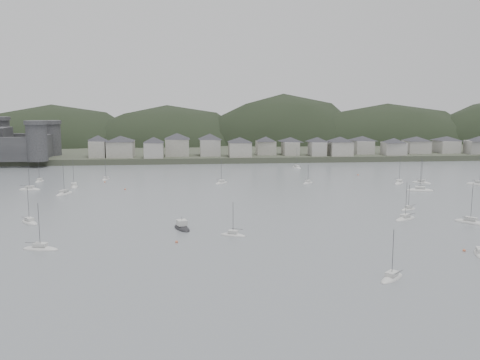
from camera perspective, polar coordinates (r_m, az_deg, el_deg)
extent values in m
plane|color=slate|center=(106.40, 3.99, -9.33)|extent=(900.00, 900.00, 0.00)
cube|color=#383D2D|center=(396.34, -3.11, 4.16)|extent=(900.00, 250.00, 3.00)
ellipsoid|color=black|center=(385.72, -19.63, 1.80)|extent=(138.98, 92.48, 81.13)
ellipsoid|color=black|center=(375.35, -7.88, 2.08)|extent=(132.08, 90.41, 79.74)
ellipsoid|color=black|center=(381.50, 4.68, 1.83)|extent=(133.88, 88.37, 101.41)
ellipsoid|color=black|center=(396.84, 15.59, 2.14)|extent=(165.81, 81.78, 82.55)
cylinder|color=#343437|center=(276.87, -21.32, 3.79)|extent=(10.00, 10.00, 18.00)
cylinder|color=#343437|center=(313.78, -24.79, 4.19)|extent=(11.00, 11.00, 19.00)
cylinder|color=#343437|center=(303.88, -19.90, 4.16)|extent=(10.00, 10.00, 17.00)
cube|color=#343437|center=(290.56, -20.55, 3.44)|extent=(3.50, 30.00, 12.00)
cube|color=gray|center=(286.87, -15.20, 3.29)|extent=(8.34, 12.91, 8.59)
pyramid|color=#2C2B31|center=(286.41, -15.25, 4.44)|extent=(15.78, 15.78, 3.01)
cube|color=gray|center=(284.53, -12.90, 3.31)|extent=(13.68, 13.35, 8.36)
pyramid|color=#2C2B31|center=(284.08, -12.94, 4.44)|extent=(20.07, 20.07, 2.93)
cube|color=#ABA7A0|center=(277.57, -9.40, 3.25)|extent=(9.78, 10.20, 8.08)
pyramid|color=#2C2B31|center=(277.11, -9.42, 4.38)|extent=(14.83, 14.83, 2.83)
cube|color=gray|center=(286.56, -6.86, 3.58)|extent=(12.59, 13.33, 9.09)
pyramid|color=#2C2B31|center=(286.08, -6.89, 4.80)|extent=(19.24, 19.24, 3.18)
cube|color=#ABA7A0|center=(285.19, -3.29, 3.58)|extent=(10.74, 12.17, 8.87)
pyramid|color=#2C2B31|center=(284.72, -3.30, 4.78)|extent=(17.01, 17.01, 3.10)
cube|color=gray|center=(279.78, -0.02, 3.37)|extent=(11.63, 12.09, 7.69)
pyramid|color=#2C2B31|center=(279.34, -0.02, 4.43)|extent=(17.61, 17.61, 2.69)
cube|color=gray|center=(290.22, 2.83, 3.53)|extent=(10.37, 9.35, 7.44)
pyramid|color=#2C2B31|center=(289.81, 2.84, 4.52)|extent=(14.65, 14.65, 2.60)
cube|color=gray|center=(290.13, 5.52, 3.48)|extent=(8.24, 12.20, 7.22)
pyramid|color=#2C2B31|center=(289.73, 5.53, 4.44)|extent=(15.17, 15.17, 2.53)
cube|color=#ABA7A0|center=(288.03, 8.43, 3.41)|extent=(8.06, 10.91, 7.46)
pyramid|color=#2C2B31|center=(287.62, 8.45, 4.41)|extent=(14.08, 14.08, 2.61)
cube|color=gray|center=(289.82, 10.87, 3.40)|extent=(11.73, 11.78, 7.66)
pyramid|color=#2C2B31|center=(289.40, 10.90, 4.42)|extent=(17.46, 17.46, 2.68)
cube|color=#ABA7A0|center=(303.97, 13.21, 3.53)|extent=(10.19, 13.02, 7.33)
pyramid|color=#2C2B31|center=(303.58, 13.25, 4.47)|extent=(17.23, 17.23, 2.57)
cube|color=#ABA7A0|center=(300.92, 16.45, 3.32)|extent=(11.70, 9.81, 6.88)
pyramid|color=#2C2B31|center=(300.55, 16.48, 4.20)|extent=(15.97, 15.97, 2.41)
cube|color=#ABA7A0|center=(315.63, 18.69, 3.46)|extent=(12.83, 12.48, 7.00)
pyramid|color=#2C2B31|center=(315.27, 18.73, 4.31)|extent=(18.79, 18.79, 2.45)
cube|color=#ABA7A0|center=(324.04, 21.62, 3.43)|extent=(11.07, 13.50, 6.97)
pyramid|color=#2C2B31|center=(323.69, 21.66, 4.26)|extent=(18.25, 18.25, 2.44)
cube|color=#ABA7A0|center=(324.63, 24.64, 3.29)|extent=(13.75, 9.12, 7.34)
pyramid|color=#2C2B31|center=(324.27, 24.70, 4.16)|extent=(16.97, 16.97, 2.57)
ellipsoid|color=silver|center=(152.80, 17.61, -4.12)|extent=(8.36, 6.68, 1.65)
cube|color=silver|center=(152.57, 17.63, -3.71)|extent=(3.41, 3.09, 0.70)
cylinder|color=#3F3F42|center=(151.75, 17.70, -2.17)|extent=(0.12, 0.12, 10.31)
cylinder|color=#3F3F42|center=(152.23, 18.19, -3.55)|extent=(3.17, 2.09, 0.10)
ellipsoid|color=silver|center=(221.29, 19.21, -0.31)|extent=(7.33, 7.14, 1.55)
cube|color=silver|center=(221.13, 19.23, -0.04)|extent=(3.14, 3.10, 0.70)
cylinder|color=#3F3F42|center=(220.60, 19.28, 0.97)|extent=(0.12, 0.12, 9.69)
cylinder|color=#3F3F42|center=(219.77, 19.10, 0.06)|extent=(2.60, 2.47, 0.10)
ellipsoid|color=silver|center=(225.25, -14.44, 0.05)|extent=(3.39, 6.50, 1.24)
cube|color=silver|center=(225.11, -14.45, 0.28)|extent=(1.84, 2.43, 0.70)
cylinder|color=#3F3F42|center=(224.69, -14.48, 1.07)|extent=(0.12, 0.12, 7.76)
cylinder|color=#3F3F42|center=(223.93, -14.43, 0.38)|extent=(0.75, 2.74, 0.10)
ellipsoid|color=silver|center=(208.51, -21.99, -0.99)|extent=(8.50, 3.82, 1.64)
cube|color=silver|center=(208.33, -22.01, -0.69)|extent=(3.11, 2.21, 0.70)
cylinder|color=#3F3F42|center=(207.74, -22.08, 0.44)|extent=(0.12, 0.12, 10.24)
cylinder|color=#3F3F42|center=(208.46, -22.42, -0.55)|extent=(3.66, 0.65, 0.10)
ellipsoid|color=silver|center=(225.19, 24.71, -0.48)|extent=(9.72, 8.60, 1.98)
cube|color=silver|center=(225.01, 24.73, -0.16)|extent=(4.06, 3.85, 0.70)
cylinder|color=#3F3F42|center=(223.29, 24.57, -0.07)|extent=(3.55, 2.83, 0.10)
ellipsoid|color=silver|center=(217.45, 17.00, -0.36)|extent=(7.41, 8.60, 1.73)
cube|color=silver|center=(217.28, 17.01, -0.06)|extent=(3.34, 3.57, 0.70)
cylinder|color=#3F3F42|center=(216.68, 17.06, 1.09)|extent=(0.12, 0.12, 10.83)
cylinder|color=#3F3F42|center=(217.99, 16.66, 0.13)|extent=(2.42, 3.18, 0.10)
ellipsoid|color=silver|center=(202.25, 19.07, -1.12)|extent=(10.01, 5.31, 1.91)
cube|color=silver|center=(202.05, 19.08, -0.77)|extent=(3.76, 2.86, 0.70)
cylinder|color=#3F3F42|center=(201.34, 19.15, 0.60)|extent=(0.12, 0.12, 11.94)
cylinder|color=#3F3F42|center=(203.04, 19.47, -0.59)|extent=(4.19, 1.15, 0.10)
ellipsoid|color=silver|center=(152.76, -22.02, -4.36)|extent=(6.96, 7.41, 1.54)
cube|color=silver|center=(152.53, -22.04, -3.96)|extent=(3.06, 3.15, 0.70)
cylinder|color=#3F3F42|center=(151.76, -22.13, -2.53)|extent=(0.12, 0.12, 9.64)
cylinder|color=#3F3F42|center=(151.71, -22.50, -3.85)|extent=(2.37, 2.66, 0.10)
ellipsoid|color=silver|center=(125.17, -20.97, -7.10)|extent=(8.65, 4.45, 1.65)
cube|color=silver|center=(124.88, -21.00, -6.60)|extent=(3.23, 2.43, 0.70)
cylinder|color=#3F3F42|center=(123.88, -21.11, -4.73)|extent=(0.12, 0.12, 10.34)
cylinder|color=#3F3F42|center=(124.82, -21.70, -6.39)|extent=(3.65, 0.94, 0.10)
ellipsoid|color=silver|center=(102.61, 16.24, -10.33)|extent=(7.07, 6.76, 1.48)
cube|color=silver|center=(102.28, 16.27, -9.78)|extent=(3.01, 2.96, 0.70)
cylinder|color=#3F3F42|center=(101.18, 16.36, -7.77)|extent=(0.12, 0.12, 9.27)
cylinder|color=#3F3F42|center=(101.68, 16.99, -9.60)|extent=(2.53, 2.33, 0.10)
ellipsoid|color=silver|center=(194.29, -18.64, -1.48)|extent=(5.99, 9.20, 1.76)
cube|color=silver|center=(194.09, -18.66, -1.14)|extent=(2.97, 3.59, 0.70)
cylinder|color=#3F3F42|center=(193.41, -18.72, 0.16)|extent=(0.12, 0.12, 10.99)
cylinder|color=#3F3F42|center=(192.46, -18.58, -1.05)|extent=(1.62, 3.69, 0.10)
ellipsoid|color=silver|center=(166.44, 17.92, -3.10)|extent=(6.25, 4.42, 1.21)
cube|color=silver|center=(166.27, 17.94, -2.80)|extent=(2.48, 2.13, 0.70)
cylinder|color=#3F3F42|center=(165.71, 17.99, -1.78)|extent=(0.12, 0.12, 7.53)
cylinder|color=#3F3F42|center=(166.11, 18.32, -2.63)|extent=(2.47, 1.30, 0.10)
ellipsoid|color=silver|center=(257.27, 6.22, 1.33)|extent=(4.42, 8.24, 1.57)
cube|color=silver|center=(257.13, 6.22, 1.57)|extent=(2.37, 3.10, 0.70)
cylinder|color=#3F3F42|center=(256.67, 6.23, 2.45)|extent=(0.12, 0.12, 9.83)
cylinder|color=#3F3F42|center=(258.47, 6.24, 1.73)|extent=(0.99, 3.45, 0.10)
ellipsoid|color=silver|center=(208.54, -2.05, -0.36)|extent=(6.50, 6.95, 1.44)
cube|color=silver|center=(208.38, -2.05, -0.08)|extent=(2.86, 2.95, 0.70)
cylinder|color=#3F3F42|center=(207.85, -2.05, 0.91)|extent=(0.12, 0.12, 9.03)
cylinder|color=#3F3F42|center=(209.21, -2.30, 0.11)|extent=(2.22, 2.51, 0.10)
ellipsoid|color=silver|center=(128.68, -0.76, -6.09)|extent=(6.81, 4.78, 1.31)
cube|color=silver|center=(128.44, -0.76, -5.67)|extent=(2.70, 2.31, 0.70)
cylinder|color=#3F3F42|center=(127.66, -0.76, -4.24)|extent=(0.12, 0.12, 8.20)
cylinder|color=#3F3F42|center=(128.89, -0.31, -5.37)|extent=(2.69, 1.40, 0.10)
ellipsoid|color=silver|center=(209.80, -17.68, -0.71)|extent=(4.57, 9.15, 1.75)
cube|color=silver|center=(209.62, -17.70, -0.39)|extent=(2.52, 3.40, 0.70)
cylinder|color=#3F3F42|center=(208.99, -17.75, 0.81)|extent=(0.12, 0.12, 10.95)
cylinder|color=#3F3F42|center=(208.12, -17.88, -0.31)|extent=(0.92, 3.87, 0.10)
ellipsoid|color=silver|center=(210.30, 7.44, -0.35)|extent=(5.70, 5.39, 1.19)
cube|color=silver|center=(210.16, 7.44, -0.11)|extent=(2.42, 2.36, 0.70)
cylinder|color=#3F3F42|center=(209.73, 7.46, 0.70)|extent=(0.12, 0.12, 7.43)
cylinder|color=#3F3F42|center=(210.59, 7.19, 0.07)|extent=(2.06, 1.86, 0.10)
ellipsoid|color=silver|center=(228.16, -21.06, -0.15)|extent=(3.37, 6.54, 1.25)
cube|color=silver|center=(228.03, -21.07, 0.08)|extent=(1.84, 2.44, 0.70)
cylinder|color=#3F3F42|center=(227.62, -21.12, 0.86)|extent=(0.12, 0.12, 7.81)
cylinder|color=#3F3F42|center=(229.07, -21.07, 0.25)|extent=(0.74, 2.76, 0.10)
ellipsoid|color=silver|center=(154.79, 23.88, -4.30)|extent=(7.75, 8.56, 1.75)
cube|color=silver|center=(154.55, 23.90, -3.88)|extent=(3.44, 3.60, 0.70)
cylinder|color=#3F3F42|center=(153.69, 24.00, -2.25)|extent=(0.12, 0.12, 10.97)
cylinder|color=#3F3F42|center=(152.91, 23.81, -3.79)|extent=(2.59, 3.11, 0.10)
ellipsoid|color=black|center=(136.26, -6.36, -5.30)|extent=(5.69, 9.05, 1.87)
cube|color=silver|center=(135.89, -6.38, -4.65)|extent=(3.09, 3.20, 1.40)
cylinder|color=#3F3F42|center=(135.68, -6.38, -4.28)|extent=(0.10, 0.10, 1.20)
sphere|color=#D06945|center=(123.48, -6.95, -6.74)|extent=(0.70, 0.70, 0.70)
sphere|color=#D06945|center=(125.97, 23.30, -7.09)|extent=(0.70, 0.70, 0.70)
sphere|color=#D06945|center=(236.78, 12.77, 0.55)|extent=(0.70, 0.70, 0.70)
sphere|color=#D06945|center=(217.73, -14.56, -0.22)|extent=(0.70, 0.70, 0.70)
sphere|color=#D06945|center=(198.29, -12.44, -1.00)|extent=(0.70, 0.70, 0.70)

